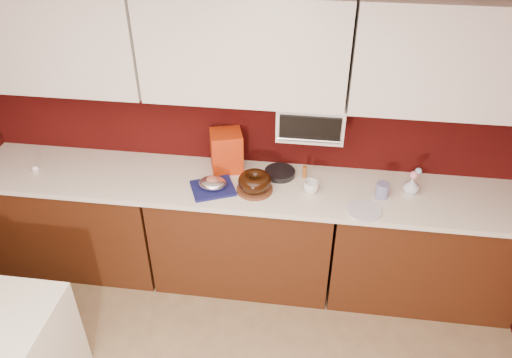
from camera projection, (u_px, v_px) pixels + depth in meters
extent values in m
cube|color=white|center=(89.00, 94.00, 1.07)|extent=(4.00, 4.50, 0.02)
cube|color=#390907|center=(249.00, 120.00, 3.61)|extent=(4.00, 0.02, 2.50)
cube|color=#45200D|center=(79.00, 219.00, 3.97)|extent=(1.31, 0.58, 0.86)
cube|color=#45200D|center=(244.00, 234.00, 3.83)|extent=(1.31, 0.58, 0.86)
cube|color=#45200D|center=(422.00, 250.00, 3.68)|extent=(1.31, 0.58, 0.86)
cube|color=white|center=(243.00, 186.00, 3.57)|extent=(4.00, 0.62, 0.04)
cube|color=white|center=(44.00, 38.00, 3.28)|extent=(1.31, 0.33, 0.70)
cube|color=white|center=(244.00, 47.00, 3.13)|extent=(1.31, 0.33, 0.70)
cube|color=white|center=(464.00, 58.00, 2.99)|extent=(1.31, 0.33, 0.70)
cube|color=white|center=(311.00, 118.00, 3.37)|extent=(0.45, 0.30, 0.25)
cube|color=black|center=(310.00, 129.00, 3.24)|extent=(0.40, 0.02, 0.18)
cylinder|color=silver|center=(309.00, 140.00, 3.27)|extent=(0.42, 0.02, 0.02)
cylinder|color=brown|center=(255.00, 189.00, 3.48)|extent=(0.29, 0.29, 0.02)
torus|color=black|center=(255.00, 181.00, 3.44)|extent=(0.25, 0.25, 0.09)
cube|color=navy|center=(213.00, 188.00, 3.49)|extent=(0.36, 0.34, 0.02)
ellipsoid|color=white|center=(213.00, 183.00, 3.47)|extent=(0.23, 0.21, 0.07)
ellipsoid|color=#A65B4B|center=(212.00, 180.00, 3.45)|extent=(0.11, 0.10, 0.06)
cube|color=#A8140B|center=(227.00, 151.00, 3.63)|extent=(0.27, 0.26, 0.30)
cylinder|color=black|center=(280.00, 173.00, 3.64)|extent=(0.28, 0.28, 0.04)
imported|color=white|center=(311.00, 186.00, 3.45)|extent=(0.13, 0.13, 0.10)
cylinder|color=navy|center=(382.00, 190.00, 3.40)|extent=(0.10, 0.10, 0.11)
imported|color=silver|center=(412.00, 185.00, 3.43)|extent=(0.11, 0.11, 0.13)
sphere|color=pink|center=(414.00, 175.00, 3.38)|extent=(0.06, 0.06, 0.06)
sphere|color=#8FBFE5|center=(419.00, 171.00, 3.38)|extent=(0.05, 0.05, 0.05)
cylinder|color=silver|center=(364.00, 210.00, 3.30)|extent=(0.30, 0.30, 0.01)
cylinder|color=#98541B|center=(305.00, 172.00, 3.60)|extent=(0.03, 0.03, 0.09)
ellipsoid|color=white|center=(35.00, 168.00, 3.68)|extent=(0.06, 0.05, 0.05)
ellipsoid|color=white|center=(34.00, 168.00, 3.69)|extent=(0.06, 0.05, 0.04)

